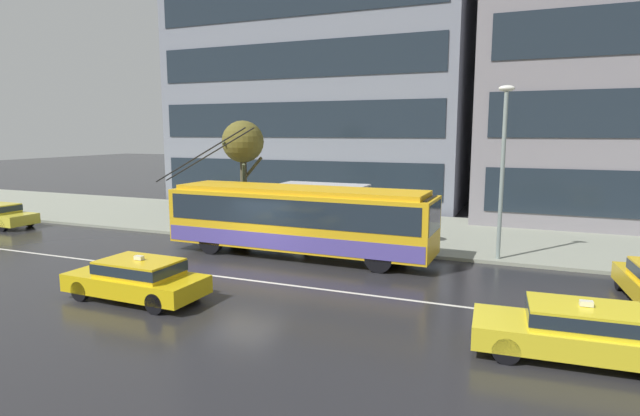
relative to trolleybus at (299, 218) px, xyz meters
name	(u,v)px	position (x,y,z in m)	size (l,w,h in m)	color
ground_plane	(244,269)	(-1.07, -2.68, -1.59)	(160.00, 160.00, 0.00)	#252528
sidewalk_slab	(331,226)	(-1.07, 6.60, -1.52)	(80.00, 10.00, 0.14)	gray
lane_centre_line	(227,277)	(-1.07, -3.88, -1.59)	(72.00, 0.14, 0.01)	silver
trolleybus	(299,218)	(0.00, 0.00, 0.00)	(12.71, 2.76, 5.34)	gold
taxi_oncoming_near	(137,277)	(-2.29, -6.96, -0.89)	(4.45, 1.91, 1.39)	yellow
taxi_oncoming_far	(579,329)	(9.94, -6.48, -0.89)	(4.56, 2.01, 1.39)	yellow
bus_shelter	(325,197)	(-0.21, 3.43, 0.50)	(4.20, 1.85, 2.56)	gray
pedestrian_at_shelter	(309,202)	(-1.38, 4.23, 0.09)	(1.20, 1.20, 1.98)	brown
pedestrian_approaching_curb	(413,208)	(3.96, 3.76, 0.12)	(0.98, 0.98, 1.98)	#53534E
pedestrian_walking_past	(375,210)	(2.53, 2.62, 0.15)	(1.54, 1.54, 1.94)	#29142D
pedestrian_waiting_by_pole	(308,206)	(-0.74, 2.63, 0.13)	(1.16, 1.16, 1.98)	#2E2C49
street_lamp	(503,158)	(7.77, 2.05, 2.54)	(0.60, 0.32, 6.75)	gray
street_tree_bare	(243,144)	(-4.61, 3.40, 2.94)	(2.10, 2.19, 5.57)	#4E4832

